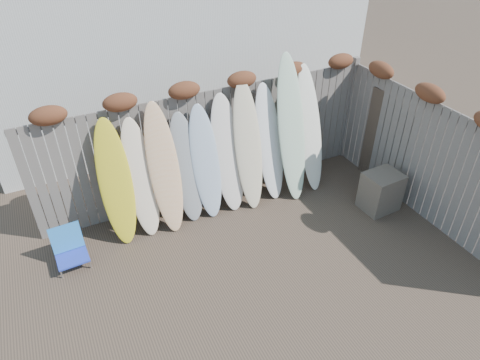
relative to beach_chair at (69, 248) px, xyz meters
name	(u,v)px	position (x,y,z in m)	size (l,w,h in m)	color
ground	(276,278)	(2.61, -1.66, -0.28)	(80.00, 80.00, 0.00)	#493A2D
back_fence	(213,135)	(2.67, 0.73, 0.91)	(6.05, 0.28, 2.24)	slate
right_fence	(433,156)	(5.61, -1.41, 0.87)	(0.28, 4.40, 2.24)	slate
beach_chair	(69,248)	(0.00, 0.00, 0.00)	(0.47, 0.50, 0.60)	blue
wooden_crate	(381,191)	(5.07, -1.01, 0.07)	(0.60, 0.50, 0.70)	brown
lattice_panel	(391,143)	(5.68, -0.45, 0.60)	(0.05, 1.17, 1.76)	brown
surfboard_0	(116,183)	(0.88, 0.32, 0.70)	(0.50, 0.07, 2.04)	yellow
surfboard_1	(141,179)	(1.27, 0.33, 0.67)	(0.47, 0.07, 1.96)	#F8DFBF
surfboard_2	(164,169)	(1.64, 0.28, 0.76)	(0.49, 0.07, 2.16)	#FEAE7C
surfboard_3	(186,168)	(2.03, 0.35, 0.63)	(0.49, 0.07, 1.88)	gray
surfboard_4	(206,163)	(2.36, 0.32, 0.67)	(0.48, 0.07, 1.96)	#A8BBD0
surfboard_5	(228,154)	(2.77, 0.33, 0.71)	(0.53, 0.07, 2.06)	silver
surfboard_6	(248,147)	(3.12, 0.26, 0.80)	(0.47, 0.07, 2.25)	beige
surfboard_7	(269,143)	(3.57, 0.32, 0.73)	(0.49, 0.07, 2.10)	white
surfboard_8	(291,129)	(3.93, 0.21, 0.97)	(0.49, 0.07, 2.60)	silver
surfboard_9	(310,130)	(4.36, 0.26, 0.84)	(0.47, 0.07, 2.33)	white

